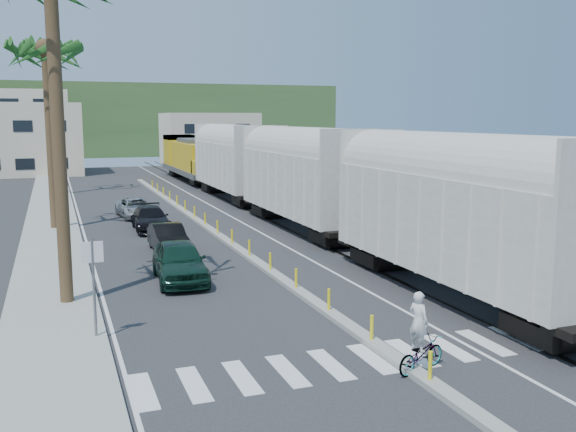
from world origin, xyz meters
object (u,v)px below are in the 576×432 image
object	(u,v)px
street_sign	(93,274)
car_second	(168,238)
cyclist	(420,347)
car_lead	(180,261)

from	to	relation	value
street_sign	car_second	bearing A→B (deg)	70.81
street_sign	cyclist	distance (m)	9.23
car_lead	car_second	bearing A→B (deg)	88.11
car_lead	cyclist	xyz separation A→B (m)	(3.99, -11.13, -0.15)
car_lead	car_second	world-z (taller)	car_lead
car_lead	cyclist	world-z (taller)	cyclist
car_second	car_lead	bearing A→B (deg)	-96.63
street_sign	car_lead	distance (m)	7.04
street_sign	car_second	size ratio (longest dim) A/B	0.74
car_lead	street_sign	bearing A→B (deg)	-117.36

